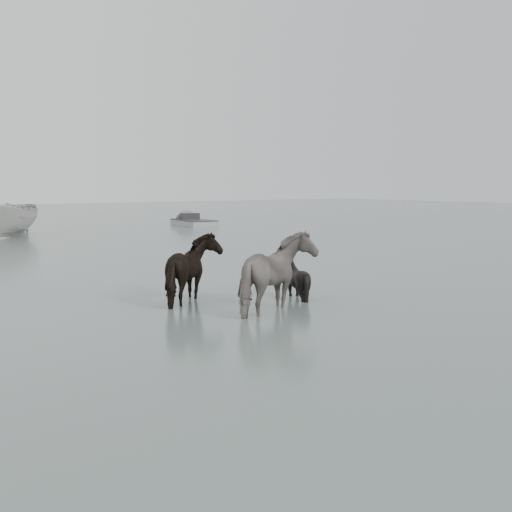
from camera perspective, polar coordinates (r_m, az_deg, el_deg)
name	(u,v)px	position (r m, az deg, el deg)	size (l,w,h in m)	color
ground	(286,304)	(13.53, 2.65, -4.27)	(140.00, 140.00, 0.00)	#4E5C56
pony_pinto	(276,266)	(12.63, 1.82, -0.91)	(0.97, 2.12, 1.79)	black
pony_dark	(196,263)	(13.71, -5.40, -0.66)	(1.63, 1.40, 1.65)	black
pony_black	(296,269)	(14.26, 3.58, -1.20)	(1.00, 1.12, 1.24)	black
boat_small	(12,218)	(32.70, -20.88, 3.20)	(1.76, 4.68, 1.81)	#B0AFAB
skiff_port	(194,220)	(38.57, -5.56, 3.23)	(4.75, 1.60, 0.75)	gray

